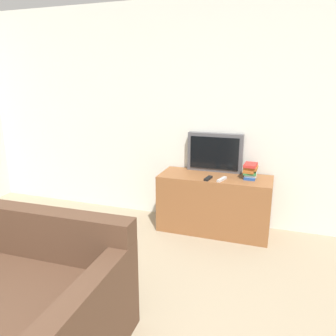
# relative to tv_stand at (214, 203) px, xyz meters

# --- Properties ---
(wall_back) EXTENTS (9.00, 0.06, 2.60)m
(wall_back) POSITION_rel_tv_stand_xyz_m (-0.27, 0.30, 0.97)
(wall_back) COLOR silver
(wall_back) RESTS_ON ground_plane
(tv_stand) EXTENTS (1.25, 0.50, 0.66)m
(tv_stand) POSITION_rel_tv_stand_xyz_m (0.00, 0.00, 0.00)
(tv_stand) COLOR brown
(tv_stand) RESTS_ON ground_plane
(television) EXTENTS (0.64, 0.09, 0.45)m
(television) POSITION_rel_tv_stand_xyz_m (-0.05, 0.20, 0.56)
(television) COLOR #4C4C51
(television) RESTS_ON tv_stand
(book_stack) EXTENTS (0.16, 0.23, 0.16)m
(book_stack) POSITION_rel_tv_stand_xyz_m (0.37, 0.05, 0.41)
(book_stack) COLOR #23478E
(book_stack) RESTS_ON tv_stand
(remote_on_stand) EXTENTS (0.07, 0.16, 0.02)m
(remote_on_stand) POSITION_rel_tv_stand_xyz_m (-0.05, -0.15, 0.34)
(remote_on_stand) COLOR black
(remote_on_stand) RESTS_ON tv_stand
(remote_secondary) EXTENTS (0.08, 0.18, 0.02)m
(remote_secondary) POSITION_rel_tv_stand_xyz_m (0.10, -0.14, 0.34)
(remote_secondary) COLOR #B7B7B7
(remote_secondary) RESTS_ON tv_stand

